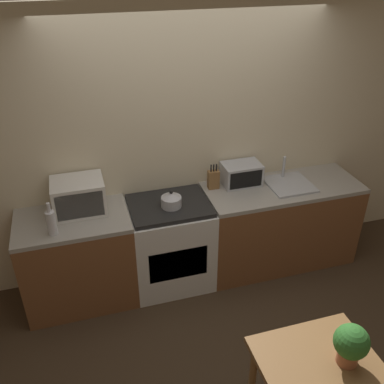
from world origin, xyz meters
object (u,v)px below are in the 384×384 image
dining_table (324,383)px  toaster_oven (241,174)px  kettle (171,200)px  bottle (51,222)px  microwave (79,196)px  stove_range (170,244)px

dining_table → toaster_oven: bearing=82.5°
kettle → dining_table: bearing=-74.9°
bottle → toaster_oven: bearing=10.8°
microwave → dining_table: bearing=-57.0°
toaster_oven → dining_table: size_ratio=0.49×
toaster_oven → kettle: bearing=-164.6°
stove_range → bottle: 1.18m
kettle → toaster_oven: 0.79m
stove_range → toaster_oven: 0.97m
kettle → toaster_oven: (0.76, 0.21, 0.04)m
kettle → toaster_oven: bearing=15.4°
dining_table → bottle: bearing=132.0°
kettle → toaster_oven: size_ratio=0.50×
dining_table → kettle: bearing=105.1°
microwave → toaster_oven: (1.55, 0.05, -0.04)m
kettle → dining_table: size_ratio=0.24×
stove_range → microwave: 0.99m
stove_range → microwave: microwave is taller
bottle → kettle: bearing=7.4°
microwave → dining_table: 2.40m
kettle → bottle: bearing=-172.6°
microwave → toaster_oven: size_ratio=1.21×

